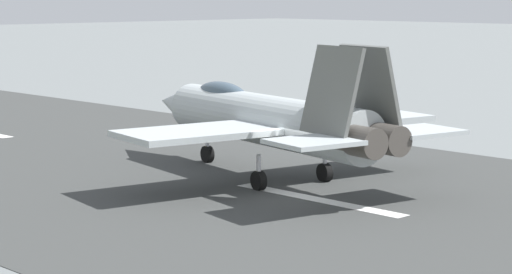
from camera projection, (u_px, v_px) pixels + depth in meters
name	position (u px, v px, depth m)	size (l,w,h in m)	color
ground_plane	(299.00, 196.00, 37.07)	(400.00, 400.00, 0.00)	slate
runway_strip	(299.00, 196.00, 37.06)	(240.00, 26.00, 0.02)	#3A3C3A
fighter_jet	(265.00, 118.00, 40.30)	(17.29, 13.95, 5.70)	#ACB5B7
marker_cone_mid	(309.00, 127.00, 54.27)	(0.44, 0.44, 0.55)	orange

